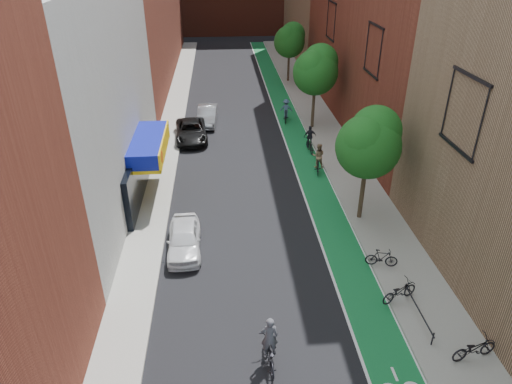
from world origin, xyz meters
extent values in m
plane|color=black|center=(0.00, 0.00, 0.00)|extent=(160.00, 160.00, 0.00)
cube|color=#126830|center=(4.00, 26.00, 0.01)|extent=(2.00, 68.00, 0.01)
cube|color=gray|center=(-6.00, 26.00, 0.07)|extent=(2.00, 68.00, 0.15)
cube|color=gray|center=(6.50, 26.00, 0.07)|extent=(3.00, 68.00, 0.15)
cube|color=silver|center=(-11.00, 14.00, 6.00)|extent=(8.00, 20.00, 12.00)
cylinder|color=#332619|center=(5.60, 10.00, 1.65)|extent=(0.24, 0.24, 3.30)
sphere|color=#134913|center=(5.60, 10.00, 4.38)|extent=(3.36, 3.36, 3.36)
sphere|color=#134913|center=(6.00, 10.30, 5.10)|extent=(2.64, 2.64, 2.64)
sphere|color=#134913|center=(5.30, 9.70, 4.86)|extent=(2.40, 2.40, 2.40)
cylinder|color=#332619|center=(5.60, 24.00, 1.73)|extent=(0.24, 0.24, 3.47)
sphere|color=#134913|center=(5.60, 24.00, 4.60)|extent=(3.53, 3.53, 3.53)
sphere|color=#134913|center=(6.00, 24.30, 5.36)|extent=(2.77, 2.77, 2.77)
sphere|color=#134913|center=(5.30, 23.70, 5.10)|extent=(2.52, 2.52, 2.52)
cylinder|color=#332619|center=(5.60, 38.00, 1.59)|extent=(0.24, 0.24, 3.19)
sphere|color=#134913|center=(5.60, 38.00, 4.23)|extent=(3.25, 3.25, 3.25)
sphere|color=#134913|center=(6.00, 38.30, 4.93)|extent=(2.55, 2.55, 2.55)
sphere|color=#134913|center=(5.30, 37.70, 4.70)|extent=(2.32, 2.32, 2.32)
imported|color=white|center=(-3.91, 7.85, 0.68)|extent=(1.75, 4.07, 1.37)
imported|color=black|center=(-4.19, 22.34, 0.70)|extent=(2.71, 5.21, 1.40)
imported|color=gray|center=(-3.00, 25.80, 0.73)|extent=(1.87, 4.55, 1.47)
imported|color=black|center=(-0.43, 0.59, 0.50)|extent=(0.74, 1.94, 1.01)
imported|color=#4A4A51|center=(-0.43, 0.69, 1.22)|extent=(0.65, 0.44, 1.73)
imported|color=black|center=(4.44, 15.88, 0.49)|extent=(0.74, 1.69, 0.98)
imported|color=#927455|center=(4.44, 15.98, 1.19)|extent=(0.92, 0.77, 1.68)
imported|color=black|center=(4.54, 19.37, 0.48)|extent=(0.78, 1.86, 0.96)
imported|color=black|center=(4.54, 19.47, 1.14)|extent=(0.95, 0.46, 1.58)
imported|color=black|center=(3.67, 25.75, 0.56)|extent=(0.92, 1.92, 1.11)
imported|color=#415A76|center=(3.67, 25.85, 1.14)|extent=(1.12, 0.79, 1.57)
imported|color=black|center=(5.40, 3.31, 0.62)|extent=(1.88, 1.26, 0.93)
imported|color=black|center=(5.40, 5.65, 0.60)|extent=(1.56, 0.75, 0.90)
imported|color=black|center=(7.03, 0.09, 0.63)|extent=(1.90, 0.97, 0.95)
camera|label=1|loc=(-1.85, -10.97, 13.67)|focal=32.00mm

